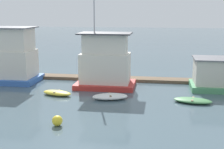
# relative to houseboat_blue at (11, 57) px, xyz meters

# --- Properties ---
(ground_plane) EXTENTS (200.00, 200.00, 0.00)m
(ground_plane) POSITION_rel_houseboat_blue_xyz_m (10.70, -0.49, -2.57)
(ground_plane) COLOR #475B66
(dock_walkway) EXTENTS (33.80, 1.65, 0.30)m
(dock_walkway) POSITION_rel_houseboat_blue_xyz_m (10.70, 2.40, -2.42)
(dock_walkway) COLOR brown
(dock_walkway) RESTS_ON ground_plane
(houseboat_blue) EXTENTS (5.56, 4.08, 5.61)m
(houseboat_blue) POSITION_rel_houseboat_blue_xyz_m (0.00, 0.00, 0.00)
(houseboat_blue) COLOR #3866B7
(houseboat_blue) RESTS_ON ground_plane
(houseboat_red) EXTENTS (5.58, 3.71, 8.67)m
(houseboat_red) POSITION_rel_houseboat_blue_xyz_m (9.95, -0.80, -0.27)
(houseboat_red) COLOR red
(houseboat_red) RESTS_ON ground_plane
(dinghy_yellow) EXTENTS (2.90, 1.79, 0.41)m
(dinghy_yellow) POSITION_rel_houseboat_blue_xyz_m (6.29, -4.31, -2.36)
(dinghy_yellow) COLOR yellow
(dinghy_yellow) RESTS_ON ground_plane
(dinghy_white) EXTENTS (3.21, 2.12, 0.47)m
(dinghy_white) POSITION_rel_houseboat_blue_xyz_m (11.06, -4.85, -2.33)
(dinghy_white) COLOR white
(dinghy_white) RESTS_ON ground_plane
(dinghy_green) EXTENTS (3.23, 2.00, 0.36)m
(dinghy_green) POSITION_rel_houseboat_blue_xyz_m (17.77, -4.78, -2.39)
(dinghy_green) COLOR #47844C
(dinghy_green) RESTS_ON ground_plane
(buoy_yellow) EXTENTS (0.68, 0.68, 0.68)m
(buoy_yellow) POSITION_rel_houseboat_blue_xyz_m (8.65, -11.29, -2.23)
(buoy_yellow) COLOR yellow
(buoy_yellow) RESTS_ON ground_plane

